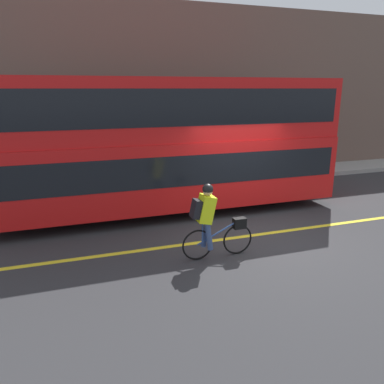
# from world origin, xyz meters

# --- Properties ---
(ground_plane) EXTENTS (80.00, 80.00, 0.00)m
(ground_plane) POSITION_xyz_m (0.00, 0.00, 0.00)
(ground_plane) COLOR #2D2D30
(road_center_line) EXTENTS (50.00, 0.14, 0.01)m
(road_center_line) POSITION_xyz_m (0.00, 0.05, 0.00)
(road_center_line) COLOR yellow
(road_center_line) RESTS_ON ground_plane
(sidewalk_curb) EXTENTS (60.00, 1.67, 0.16)m
(sidewalk_curb) POSITION_xyz_m (0.00, 5.45, 0.08)
(sidewalk_curb) COLOR gray
(sidewalk_curb) RESTS_ON ground_plane
(building_facade) EXTENTS (60.00, 0.30, 6.29)m
(building_facade) POSITION_xyz_m (0.00, 6.44, 3.14)
(building_facade) COLOR brown
(building_facade) RESTS_ON ground_plane
(bus) EXTENTS (9.22, 2.44, 3.61)m
(bus) POSITION_xyz_m (-1.57, 2.52, 2.00)
(bus) COLOR black
(bus) RESTS_ON ground_plane
(cyclist_on_bike) EXTENTS (1.53, 0.32, 1.57)m
(cyclist_on_bike) POSITION_xyz_m (-1.56, -0.75, 0.85)
(cyclist_on_bike) COLOR black
(cyclist_on_bike) RESTS_ON ground_plane
(street_sign_post) EXTENTS (0.36, 0.09, 2.72)m
(street_sign_post) POSITION_xyz_m (3.30, 5.36, 1.67)
(street_sign_post) COLOR #59595B
(street_sign_post) RESTS_ON sidewalk_curb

